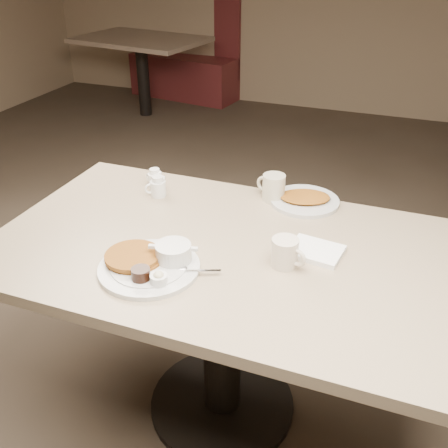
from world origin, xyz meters
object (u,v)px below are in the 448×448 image
(hash_plate, at_px, (305,200))
(booth_back_left, at_px, (183,60))
(main_plate, at_px, (152,262))
(coffee_mug_far, at_px, (273,187))
(creamer_left, at_px, (158,187))
(diner_table, at_px, (222,288))
(coffee_mug_near, at_px, (285,252))
(creamer_right, at_px, (155,179))

(hash_plate, bearing_deg, booth_back_left, 121.25)
(main_plate, relative_size, coffee_mug_far, 3.06)
(creamer_left, xyz_separation_m, hash_plate, (0.54, 0.14, -0.02))
(diner_table, distance_m, coffee_mug_near, 0.31)
(coffee_mug_far, relative_size, booth_back_left, 0.08)
(coffee_mug_far, relative_size, creamer_right, 1.61)
(diner_table, height_order, booth_back_left, booth_back_left)
(coffee_mug_far, height_order, creamer_right, coffee_mug_far)
(main_plate, xyz_separation_m, coffee_mug_near, (0.37, 0.16, 0.02))
(coffee_mug_near, xyz_separation_m, creamer_left, (-0.58, 0.28, -0.01))
(creamer_right, bearing_deg, coffee_mug_near, -29.10)
(coffee_mug_near, height_order, booth_back_left, booth_back_left)
(hash_plate, bearing_deg, main_plate, -119.76)
(main_plate, distance_m, hash_plate, 0.67)
(creamer_right, distance_m, hash_plate, 0.59)
(hash_plate, xyz_separation_m, booth_back_left, (-2.12, 3.49, -0.35))
(main_plate, relative_size, creamer_right, 4.93)
(coffee_mug_near, bearing_deg, hash_plate, 94.86)
(diner_table, bearing_deg, booth_back_left, 116.52)
(creamer_left, distance_m, hash_plate, 0.56)
(diner_table, relative_size, creamer_left, 18.37)
(diner_table, bearing_deg, creamer_left, 145.08)
(main_plate, xyz_separation_m, creamer_left, (-0.21, 0.44, 0.01))
(coffee_mug_far, bearing_deg, hash_plate, 7.09)
(hash_plate, bearing_deg, coffee_mug_far, -172.91)
(main_plate, height_order, creamer_right, creamer_right)
(diner_table, xyz_separation_m, coffee_mug_far, (0.06, 0.38, 0.22))
(coffee_mug_near, distance_m, booth_back_left, 4.49)
(diner_table, height_order, creamer_right, creamer_right)
(hash_plate, bearing_deg, diner_table, -115.07)
(coffee_mug_near, xyz_separation_m, creamer_right, (-0.62, 0.34, -0.01))
(main_plate, bearing_deg, creamer_left, 114.87)
(diner_table, relative_size, booth_back_left, 0.96)
(creamer_right, bearing_deg, creamer_left, -54.08)
(booth_back_left, bearing_deg, creamer_right, -66.73)
(coffee_mug_near, relative_size, creamer_right, 1.55)
(hash_plate, relative_size, booth_back_left, 0.21)
(main_plate, height_order, coffee_mug_far, coffee_mug_far)
(diner_table, height_order, coffee_mug_near, coffee_mug_near)
(coffee_mug_far, bearing_deg, coffee_mug_near, -69.16)
(main_plate, distance_m, creamer_left, 0.49)
(coffee_mug_far, height_order, hash_plate, coffee_mug_far)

